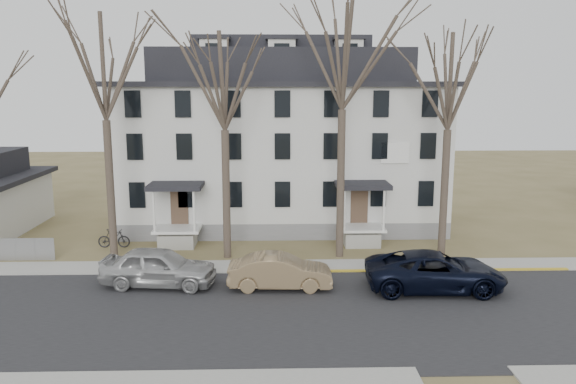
{
  "coord_description": "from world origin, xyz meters",
  "views": [
    {
      "loc": [
        -2.54,
        -19.07,
        8.94
      ],
      "look_at": [
        -1.79,
        9.0,
        3.67
      ],
      "focal_mm": 35.0,
      "sensor_mm": 36.0,
      "label": 1
    }
  ],
  "objects_px": {
    "bicycle_right": "(114,239)",
    "car_tan": "(280,272)",
    "boarding_house": "(281,142)",
    "tree_center": "(343,43)",
    "car_navy": "(435,272)",
    "tree_mid_right": "(450,74)",
    "tree_far_left": "(103,58)",
    "car_silver": "(159,268)",
    "bicycle_left": "(179,235)",
    "tree_mid_left": "(224,74)"
  },
  "relations": [
    {
      "from": "bicycle_right",
      "to": "car_tan",
      "type": "bearing_deg",
      "value": -125.35
    },
    {
      "from": "bicycle_right",
      "to": "boarding_house",
      "type": "bearing_deg",
      "value": -55.89
    },
    {
      "from": "tree_center",
      "to": "car_navy",
      "type": "relative_size",
      "value": 2.4
    },
    {
      "from": "tree_mid_right",
      "to": "tree_far_left",
      "type": "bearing_deg",
      "value": 180.0
    },
    {
      "from": "car_silver",
      "to": "bicycle_right",
      "type": "relative_size",
      "value": 2.9
    },
    {
      "from": "tree_far_left",
      "to": "tree_mid_right",
      "type": "xyz_separation_m",
      "value": [
        17.5,
        0.0,
        -0.74
      ]
    },
    {
      "from": "car_navy",
      "to": "bicycle_left",
      "type": "relative_size",
      "value": 3.59
    },
    {
      "from": "tree_mid_left",
      "to": "bicycle_left",
      "type": "relative_size",
      "value": 7.45
    },
    {
      "from": "bicycle_left",
      "to": "bicycle_right",
      "type": "xyz_separation_m",
      "value": [
        -3.44,
        -1.03,
        0.09
      ]
    },
    {
      "from": "boarding_house",
      "to": "bicycle_left",
      "type": "relative_size",
      "value": 12.16
    },
    {
      "from": "tree_far_left",
      "to": "car_tan",
      "type": "xyz_separation_m",
      "value": [
        8.75,
        -4.84,
        -9.58
      ]
    },
    {
      "from": "tree_mid_left",
      "to": "car_silver",
      "type": "distance_m",
      "value": 10.14
    },
    {
      "from": "tree_far_left",
      "to": "car_silver",
      "type": "bearing_deg",
      "value": -53.47
    },
    {
      "from": "tree_mid_left",
      "to": "tree_center",
      "type": "height_order",
      "value": "tree_center"
    },
    {
      "from": "tree_mid_left",
      "to": "bicycle_left",
      "type": "xyz_separation_m",
      "value": [
        -3.06,
        2.84,
        -9.15
      ]
    },
    {
      "from": "boarding_house",
      "to": "tree_mid_left",
      "type": "xyz_separation_m",
      "value": [
        -3.0,
        -8.15,
        4.22
      ]
    },
    {
      "from": "tree_center",
      "to": "tree_mid_right",
      "type": "distance_m",
      "value": 5.7
    },
    {
      "from": "tree_mid_right",
      "to": "car_navy",
      "type": "xyz_separation_m",
      "value": [
        -1.87,
        -5.23,
        -8.75
      ]
    },
    {
      "from": "tree_far_left",
      "to": "tree_mid_right",
      "type": "relative_size",
      "value": 1.08
    },
    {
      "from": "tree_mid_right",
      "to": "bicycle_right",
      "type": "relative_size",
      "value": 7.11
    },
    {
      "from": "car_silver",
      "to": "car_tan",
      "type": "height_order",
      "value": "car_silver"
    },
    {
      "from": "tree_mid_right",
      "to": "car_tan",
      "type": "height_order",
      "value": "tree_mid_right"
    },
    {
      "from": "tree_center",
      "to": "car_tan",
      "type": "xyz_separation_m",
      "value": [
        -3.25,
        -4.84,
        -10.32
      ]
    },
    {
      "from": "tree_far_left",
      "to": "car_silver",
      "type": "distance_m",
      "value": 10.92
    },
    {
      "from": "car_silver",
      "to": "car_navy",
      "type": "relative_size",
      "value": 0.85
    },
    {
      "from": "tree_mid_right",
      "to": "bicycle_right",
      "type": "xyz_separation_m",
      "value": [
        -18.0,
        1.82,
        -9.06
      ]
    },
    {
      "from": "boarding_house",
      "to": "car_silver",
      "type": "height_order",
      "value": "boarding_house"
    },
    {
      "from": "tree_mid_left",
      "to": "tree_mid_right",
      "type": "height_order",
      "value": "same"
    },
    {
      "from": "tree_mid_left",
      "to": "tree_center",
      "type": "relative_size",
      "value": 0.87
    },
    {
      "from": "car_navy",
      "to": "tree_center",
      "type": "bearing_deg",
      "value": 36.94
    },
    {
      "from": "tree_mid_right",
      "to": "car_silver",
      "type": "distance_m",
      "value": 17.27
    },
    {
      "from": "bicycle_right",
      "to": "car_navy",
      "type": "bearing_deg",
      "value": -113.19
    },
    {
      "from": "boarding_house",
      "to": "tree_mid_left",
      "type": "bearing_deg",
      "value": -110.2
    },
    {
      "from": "car_tan",
      "to": "car_navy",
      "type": "xyz_separation_m",
      "value": [
        6.88,
        -0.39,
        0.09
      ]
    },
    {
      "from": "car_silver",
      "to": "car_tan",
      "type": "xyz_separation_m",
      "value": [
        5.5,
        -0.46,
        -0.12
      ]
    },
    {
      "from": "tree_mid_right",
      "to": "bicycle_left",
      "type": "relative_size",
      "value": 7.45
    },
    {
      "from": "tree_mid_left",
      "to": "tree_center",
      "type": "bearing_deg",
      "value": 0.0
    },
    {
      "from": "boarding_house",
      "to": "car_silver",
      "type": "bearing_deg",
      "value": -114.63
    },
    {
      "from": "tree_center",
      "to": "car_tan",
      "type": "relative_size",
      "value": 3.16
    },
    {
      "from": "car_silver",
      "to": "bicycle_right",
      "type": "bearing_deg",
      "value": 37.4
    },
    {
      "from": "bicycle_left",
      "to": "bicycle_right",
      "type": "height_order",
      "value": "bicycle_right"
    },
    {
      "from": "boarding_house",
      "to": "tree_mid_left",
      "type": "height_order",
      "value": "tree_mid_left"
    },
    {
      "from": "boarding_house",
      "to": "car_navy",
      "type": "xyz_separation_m",
      "value": [
        6.63,
        -13.39,
        -4.53
      ]
    },
    {
      "from": "car_navy",
      "to": "bicycle_right",
      "type": "relative_size",
      "value": 3.43
    },
    {
      "from": "tree_center",
      "to": "car_navy",
      "type": "distance_m",
      "value": 12.05
    },
    {
      "from": "car_silver",
      "to": "car_tan",
      "type": "distance_m",
      "value": 5.52
    },
    {
      "from": "boarding_house",
      "to": "car_navy",
      "type": "relative_size",
      "value": 3.39
    },
    {
      "from": "car_silver",
      "to": "tree_mid_right",
      "type": "bearing_deg",
      "value": -66.65
    },
    {
      "from": "tree_far_left",
      "to": "tree_mid_right",
      "type": "bearing_deg",
      "value": 0.0
    },
    {
      "from": "boarding_house",
      "to": "bicycle_right",
      "type": "height_order",
      "value": "boarding_house"
    }
  ]
}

